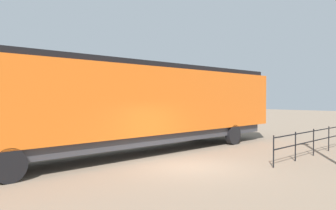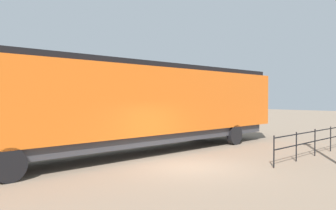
{
  "view_description": "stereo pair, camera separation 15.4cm",
  "coord_description": "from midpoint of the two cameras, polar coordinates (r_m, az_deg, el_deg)",
  "views": [
    {
      "loc": [
        8.53,
        -9.82,
        2.63
      ],
      "look_at": [
        -0.53,
        -0.62,
        2.35
      ],
      "focal_mm": 36.81,
      "sensor_mm": 36.0,
      "label": 1
    },
    {
      "loc": [
        8.64,
        -9.71,
        2.63
      ],
      "look_at": [
        -0.53,
        -0.62,
        2.35
      ],
      "focal_mm": 36.81,
      "sensor_mm": 36.0,
      "label": 2
    }
  ],
  "objects": [
    {
      "name": "locomotive",
      "position": [
        16.24,
        -4.05,
        0.32
      ],
      "size": [
        3.11,
        18.99,
        4.21
      ],
      "color": "orange",
      "rests_on": "ground_plane"
    },
    {
      "name": "platform_fence",
      "position": [
        16.89,
        23.4,
        -5.13
      ],
      "size": [
        0.05,
        7.53,
        1.21
      ],
      "color": "black",
      "rests_on": "ground_plane"
    },
    {
      "name": "ground_plane",
      "position": [
        13.27,
        3.91,
        -10.18
      ],
      "size": [
        120.0,
        120.0,
        0.0
      ],
      "primitive_type": "plane",
      "color": "#84705B"
    }
  ]
}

